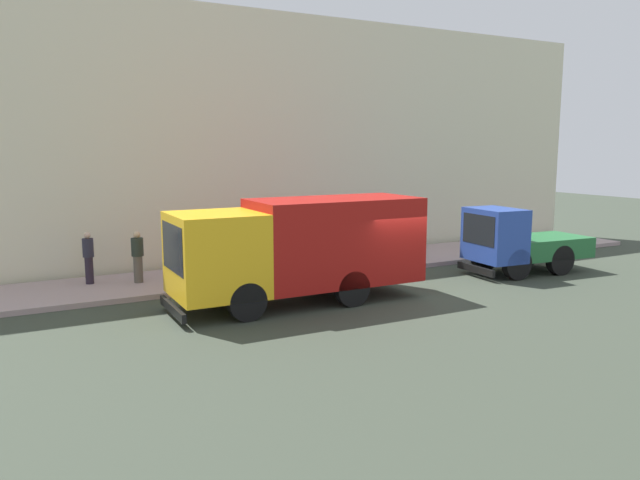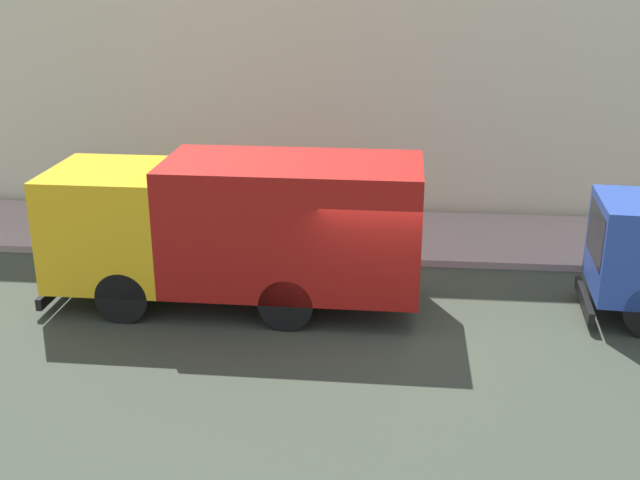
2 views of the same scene
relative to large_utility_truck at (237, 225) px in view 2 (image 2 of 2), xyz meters
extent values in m
plane|color=#353D31|center=(-0.61, -3.00, -1.72)|extent=(80.00, 80.00, 0.00)
cube|color=#A79090|center=(4.22, -3.00, -1.63)|extent=(3.66, 30.00, 0.17)
cube|color=beige|center=(6.55, -3.00, 3.14)|extent=(0.50, 30.00, 9.70)
cube|color=gold|center=(0.03, 2.57, -0.05)|extent=(2.45, 2.39, 2.27)
cube|color=black|center=(0.04, 3.73, 0.22)|extent=(2.04, 0.08, 1.27)
cube|color=#9D1410|center=(-0.01, -1.13, 0.08)|extent=(2.48, 5.06, 2.53)
cube|color=black|center=(0.04, 3.81, -1.43)|extent=(2.33, 0.15, 0.24)
cylinder|color=black|center=(-1.04, 2.10, -1.19)|extent=(0.31, 1.05, 1.05)
cylinder|color=black|center=(1.09, 2.08, -1.19)|extent=(0.31, 1.05, 1.05)
cylinder|color=black|center=(-1.08, -1.12, -1.19)|extent=(0.31, 1.05, 1.05)
cylinder|color=black|center=(1.05, -1.14, -1.19)|extent=(0.31, 1.05, 1.05)
cube|color=#2745A4|center=(0.12, -7.77, -0.23)|extent=(2.13, 1.61, 1.87)
cube|color=black|center=(0.18, -7.07, -0.01)|extent=(1.70, 0.19, 1.05)
cube|color=black|center=(0.18, -6.99, -1.42)|extent=(1.95, 0.27, 0.24)
cylinder|color=black|center=(0.96, -8.13, -1.17)|extent=(0.38, 1.11, 1.09)
cylinder|color=brown|center=(3.17, 2.45, -1.15)|extent=(0.33, 0.33, 0.79)
cylinder|color=#A3202A|center=(3.17, 2.45, -0.43)|extent=(0.43, 0.43, 0.66)
sphere|color=tan|center=(3.17, 2.45, 0.01)|extent=(0.23, 0.23, 0.23)
cylinder|color=#524D43|center=(4.30, 3.80, -1.11)|extent=(0.32, 0.32, 0.88)
cylinder|color=#242E26|center=(4.30, 3.80, -0.37)|extent=(0.42, 0.42, 0.59)
sphere|color=tan|center=(4.30, 3.80, 0.04)|extent=(0.22, 0.22, 0.22)
cylinder|color=#251D2A|center=(4.87, 5.24, -1.11)|extent=(0.37, 0.37, 0.88)
cylinder|color=#262533|center=(4.87, 5.24, -0.36)|extent=(0.49, 0.49, 0.60)
sphere|color=#C8A48B|center=(4.87, 5.24, 0.04)|extent=(0.21, 0.21, 0.21)
cylinder|color=#4C5156|center=(2.72, -1.50, -0.34)|extent=(0.08, 0.08, 2.42)
cube|color=blue|center=(2.72, -1.48, 0.62)|extent=(0.44, 0.03, 0.36)
camera|label=1|loc=(-15.68, 7.82, 2.86)|focal=34.11mm
camera|label=2|loc=(-14.63, -3.05, 5.08)|focal=44.02mm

